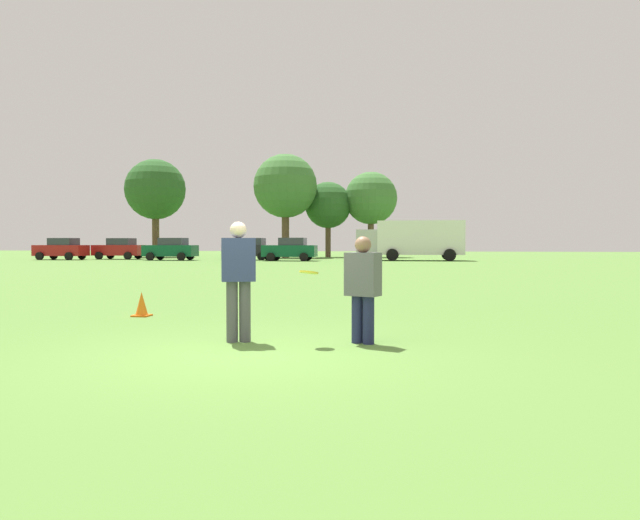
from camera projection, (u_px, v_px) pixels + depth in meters
ground_plane at (247, 353)px, 7.79m from camera, size 181.56×181.56×0.00m
player_thrower at (238, 274)px, 8.67m from camera, size 0.55×0.42×1.74m
player_defender at (363, 284)px, 8.54m from camera, size 0.54×0.43×1.53m
frisbee at (309, 272)px, 8.45m from camera, size 0.27×0.27×0.08m
traffic_cone at (142, 305)px, 11.71m from camera, size 0.32×0.32×0.48m
parked_car_near_left at (62, 249)px, 50.17m from camera, size 4.23×2.26×1.82m
parked_car_mid_left at (119, 249)px, 51.68m from camera, size 4.23×2.26×1.82m
parked_car_center at (171, 249)px, 48.72m from camera, size 4.23×2.26×1.82m
parked_car_mid_right at (250, 249)px, 49.61m from camera, size 4.23×2.26×1.82m
parked_car_near_right at (290, 249)px, 47.13m from camera, size 4.23×2.26×1.82m
box_truck at (413, 239)px, 48.09m from camera, size 8.53×3.10×3.18m
tree_west_oak at (155, 190)px, 60.03m from camera, size 6.03×6.03×9.79m
tree_west_maple at (285, 186)px, 57.17m from camera, size 6.09×6.09×9.89m
tree_center_elm at (328, 205)px, 59.03m from camera, size 4.57×4.57×7.42m
tree_east_birch at (371, 199)px, 59.05m from camera, size 5.18×5.18×8.42m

